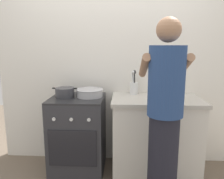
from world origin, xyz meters
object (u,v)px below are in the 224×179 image
Objects in this scene: pot at (65,92)px; spice_bottle at (165,96)px; utensil_crock at (134,86)px; person at (164,120)px; oil_bottle at (175,91)px; stove_range at (78,135)px; mixing_bowl at (90,92)px.

pot is 1.11m from spice_bottle.
person is (0.23, -0.83, -0.14)m from utensil_crock.
oil_bottle is at bearing -33.21° from utensil_crock.
utensil_crock reaches higher than stove_range.
spice_bottle is (0.97, -0.06, 0.49)m from stove_range.
oil_bottle is (1.22, -0.08, 0.05)m from pot.
stove_range is 1.15m from person.
utensil_crock is at bearing 18.47° from mixing_bowl.
utensil_crock is (0.51, 0.17, 0.05)m from mixing_bowl.
mixing_bowl is 0.84m from spice_bottle.
utensil_crock is 1.20× the size of oil_bottle.
utensil_crock reaches higher than oil_bottle.
utensil_crock is (0.65, 0.21, 0.55)m from stove_range.
person is (-0.09, -0.56, -0.08)m from spice_bottle.
pot is 3.19× the size of spice_bottle.
pot is at bearing 176.47° from oil_bottle.
mixing_bowl is (0.14, 0.04, 0.50)m from stove_range.
utensil_crock reaches higher than pot.
mixing_bowl is 1.28× the size of oil_bottle.
pot reaches higher than stove_range.
pot is 0.17× the size of person.
oil_bottle is 0.14× the size of person.
person is at bearing -99.58° from spice_bottle.
stove_range is at bearing 176.64° from spice_bottle.
pot is at bearing 179.76° from stove_range.
person reaches higher than spice_bottle.
stove_range is at bearing 144.90° from person.
pot is at bearing -172.59° from mixing_bowl.
person is at bearing -110.69° from oil_bottle.
utensil_crock is 0.87m from person.
spice_bottle is at bearing -6.45° from mixing_bowl.
utensil_crock is at bearing 14.67° from pot.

